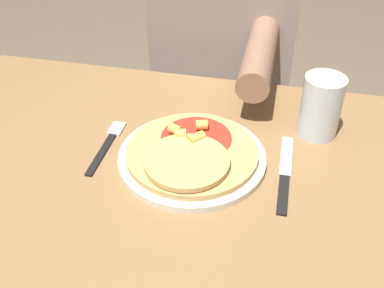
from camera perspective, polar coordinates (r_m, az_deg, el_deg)
name	(u,v)px	position (r m, az deg, el deg)	size (l,w,h in m)	color
dining_table	(167,217)	(0.93, -3.22, -9.29)	(1.12, 0.74, 0.74)	olive
plate	(192,158)	(0.86, 0.00, -1.74)	(0.28, 0.28, 0.01)	silver
pizza	(191,152)	(0.85, -0.12, -1.07)	(0.25, 0.25, 0.04)	tan
fork	(108,143)	(0.92, -10.65, 0.10)	(0.03, 0.18, 0.00)	black
knife	(285,174)	(0.85, 11.70, -3.75)	(0.02, 0.22, 0.00)	black
drinking_glass	(321,107)	(0.94, 16.02, 4.60)	(0.08, 0.08, 0.13)	silver
person_diner	(224,61)	(1.35, 4.13, 10.44)	(0.39, 0.52, 1.16)	#2D2D38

